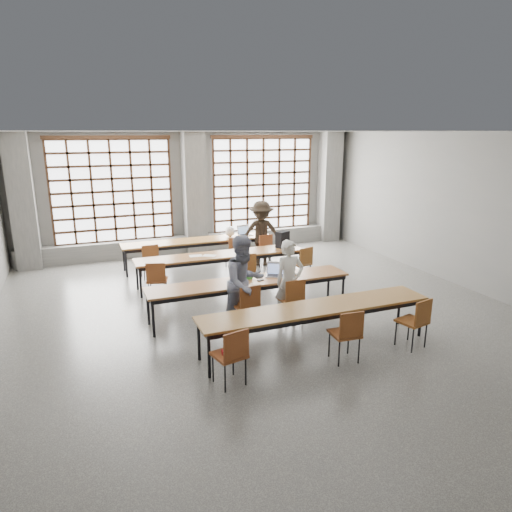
{
  "coord_description": "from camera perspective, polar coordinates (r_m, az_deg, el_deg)",
  "views": [
    {
      "loc": [
        -3.21,
        -7.76,
        3.49
      ],
      "look_at": [
        0.02,
        0.4,
        1.1
      ],
      "focal_mm": 32.0,
      "sensor_mm": 36.0,
      "label": 1
    }
  ],
  "objects": [
    {
      "name": "chair_front_right",
      "position": [
        8.55,
        4.56,
        -5.03
      ],
      "size": [
        0.43,
        0.43,
        0.88
      ],
      "color": "brown",
      "rests_on": "floor"
    },
    {
      "name": "window_right",
      "position": [
        14.36,
        0.89,
        8.9
      ],
      "size": [
        3.32,
        0.12,
        3.0
      ],
      "color": "white",
      "rests_on": "wall_back"
    },
    {
      "name": "student_back",
      "position": [
        12.19,
        0.69,
        2.84
      ],
      "size": [
        1.28,
        1.0,
        1.74
      ],
      "primitive_type": "imported",
      "rotation": [
        0.0,
        0.0,
        -0.36
      ],
      "color": "black",
      "rests_on": "floor"
    },
    {
      "name": "sill_ledge",
      "position": [
        13.84,
        -7.59,
        1.58
      ],
      "size": [
        9.8,
        0.35,
        0.5
      ],
      "primitive_type": "cube",
      "color": "#595856",
      "rests_on": "floor"
    },
    {
      "name": "phone",
      "position": [
        8.77,
        0.58,
        -3.04
      ],
      "size": [
        0.14,
        0.09,
        0.01
      ],
      "primitive_type": "cube",
      "rotation": [
        0.0,
        0.0,
        0.29
      ],
      "color": "black",
      "rests_on": "desk_row_c"
    },
    {
      "name": "column_mid",
      "position": [
        13.49,
        -7.73,
        7.71
      ],
      "size": [
        0.6,
        0.55,
        3.5
      ],
      "primitive_type": "cube",
      "color": "#595856",
      "rests_on": "floor"
    },
    {
      "name": "chair_back_left",
      "position": [
        11.38,
        -13.16,
        -0.2
      ],
      "size": [
        0.45,
        0.46,
        0.88
      ],
      "color": "brown",
      "rests_on": "floor"
    },
    {
      "name": "ceiling",
      "position": [
        8.4,
        0.9,
        15.32
      ],
      "size": [
        11.0,
        11.0,
        0.0
      ],
      "primitive_type": "plane",
      "rotation": [
        3.14,
        0.0,
        0.0
      ],
      "color": "silver",
      "rests_on": "floor"
    },
    {
      "name": "desk_row_d",
      "position": [
        7.59,
        7.58,
        -6.74
      ],
      "size": [
        4.0,
        0.7,
        0.73
      ],
      "color": "brown",
      "rests_on": "floor"
    },
    {
      "name": "wall_right",
      "position": [
        11.43,
        24.79,
        5.1
      ],
      "size": [
        0.0,
        11.0,
        11.0
      ],
      "primitive_type": "plane",
      "rotation": [
        1.57,
        0.0,
        -1.57
      ],
      "color": "slate",
      "rests_on": "floor"
    },
    {
      "name": "column_left",
      "position": [
        13.16,
        -27.18,
        5.99
      ],
      "size": [
        0.6,
        0.55,
        3.5
      ],
      "primitive_type": "cube",
      "color": "#595856",
      "rests_on": "floor"
    },
    {
      "name": "desk_row_b",
      "position": [
        10.72,
        -4.36,
        -0.07
      ],
      "size": [
        4.0,
        0.7,
        0.73
      ],
      "color": "brown",
      "rests_on": "floor"
    },
    {
      "name": "desk_row_a",
      "position": [
        12.2,
        -7.19,
        1.75
      ],
      "size": [
        4.0,
        0.7,
        0.73
      ],
      "color": "brown",
      "rests_on": "floor"
    },
    {
      "name": "student_female",
      "position": [
        8.21,
        -1.47,
        -3.35
      ],
      "size": [
        1.01,
        0.88,
        1.75
      ],
      "primitive_type": "imported",
      "rotation": [
        0.0,
        0.0,
        0.3
      ],
      "color": "navy",
      "rests_on": "floor"
    },
    {
      "name": "chair_back_right",
      "position": [
        12.15,
        0.96,
        1.19
      ],
      "size": [
        0.47,
        0.48,
        0.88
      ],
      "color": "brown",
      "rests_on": "floor"
    },
    {
      "name": "window_left",
      "position": [
        13.31,
        -17.48,
        7.71
      ],
      "size": [
        3.32,
        0.12,
        3.0
      ],
      "color": "white",
      "rests_on": "wall_back"
    },
    {
      "name": "chair_near_mid",
      "position": [
        7.25,
        11.35,
        -9.13
      ],
      "size": [
        0.45,
        0.45,
        0.88
      ],
      "color": "brown",
      "rests_on": "floor"
    },
    {
      "name": "backpack",
      "position": [
        11.26,
        3.33,
        2.09
      ],
      "size": [
        0.37,
        0.31,
        0.4
      ],
      "primitive_type": "cube",
      "rotation": [
        0.0,
        0.0,
        0.43
      ],
      "color": "black",
      "rests_on": "desk_row_b"
    },
    {
      "name": "mouse",
      "position": [
        9.14,
        4.87,
        -2.26
      ],
      "size": [
        0.1,
        0.07,
        0.04
      ],
      "primitive_type": "ellipsoid",
      "rotation": [
        0.0,
        0.0,
        0.1
      ],
      "color": "white",
      "rests_on": "desk_row_c"
    },
    {
      "name": "paper_sheet_a",
      "position": [
        10.6,
        -7.54,
        0.03
      ],
      "size": [
        0.32,
        0.24,
        0.0
      ],
      "primitive_type": "cube",
      "rotation": [
        0.0,
        0.0,
        -0.1
      ],
      "color": "white",
      "rests_on": "desk_row_b"
    },
    {
      "name": "wall_back",
      "position": [
        13.76,
        -8.01,
        7.85
      ],
      "size": [
        10.0,
        0.0,
        10.0
      ],
      "primitive_type": "plane",
      "rotation": [
        1.57,
        0.0,
        0.0
      ],
      "color": "slate",
      "rests_on": "floor"
    },
    {
      "name": "student_male",
      "position": [
        8.57,
        4.2,
        -3.18
      ],
      "size": [
        0.58,
        0.39,
        1.57
      ],
      "primitive_type": "imported",
      "rotation": [
        0.0,
        0.0,
        0.02
      ],
      "color": "silver",
      "rests_on": "floor"
    },
    {
      "name": "floor",
      "position": [
        9.1,
        0.81,
        -7.31
      ],
      "size": [
        11.0,
        11.0,
        0.0
      ],
      "primitive_type": "plane",
      "color": "#484845",
      "rests_on": "ground"
    },
    {
      "name": "chair_mid_left",
      "position": [
        9.82,
        -12.31,
        -2.61
      ],
      "size": [
        0.52,
        0.52,
        0.88
      ],
      "color": "brown",
      "rests_on": "floor"
    },
    {
      "name": "paper_sheet_b",
      "position": [
        10.58,
        -5.84,
        0.06
      ],
      "size": [
        0.36,
        0.34,
        0.0
      ],
      "primitive_type": "cube",
      "rotation": [
        0.0,
        0.0,
        -0.58
      ],
      "color": "white",
      "rests_on": "desk_row_b"
    },
    {
      "name": "chair_front_left",
      "position": [
        8.21,
        -1.09,
        -5.84
      ],
      "size": [
        0.46,
        0.46,
        0.88
      ],
      "color": "maroon",
      "rests_on": "floor"
    },
    {
      "name": "column_right",
      "position": [
        15.2,
        9.13,
        8.5
      ],
      "size": [
        0.6,
        0.55,
        3.5
      ],
      "primitive_type": "cube",
      "color": "#595856",
      "rests_on": "floor"
    },
    {
      "name": "laptop_front",
      "position": [
        9.08,
        2.44,
        -2.06
      ],
      "size": [
        0.46,
        0.44,
        0.26
      ],
      "color": "#B6B6BB",
      "rests_on": "desk_row_c"
    },
    {
      "name": "laptop_back",
      "position": [
        12.67,
        -1.44,
        2.95
      ],
      "size": [
        0.4,
        0.35,
        0.26
      ],
      "color": "silver",
      "rests_on": "desk_row_a"
    },
    {
      "name": "red_pouch",
      "position": [
        6.57,
        -3.4,
        -11.85
      ],
      "size": [
        0.21,
        0.09,
        0.06
      ],
      "primitive_type": "cube",
      "rotation": [
        0.0,
        0.0,
        -0.07
      ],
      "color": "#B1151A",
      "rests_on": "chair_near_left"
    },
    {
      "name": "plastic_bag",
      "position": [
        12.45,
        -3.26,
        3.1
      ],
      "size": [
        0.32,
        0.3,
        0.29
      ],
      "primitive_type": "ellipsoid",
      "rotation": [
        0.0,
        0.0,
        0.42
      ],
      "color": "white",
      "rests_on": "desk_row_a"
    },
    {
      "name": "green_box",
      "position": [
        8.84,
        -1.24,
        -2.65
      ],
      "size": [
        0.26,
        0.13,
        0.09
      ],
      "primitive_type": "cube",
      "rotation": [
        0.0,
        0.0,
        0.19
      ],
      "color": "green",
      "rests_on": "desk_row_c"
    },
    {
      "name": "chair_mid_right",
      "position": [
        10.87,
        5.85,
        -0.59
      ],
      "size": [
        0.52,
        0.52,
        0.88
      ],
      "color": "brown",
      "rests_on": "floor"
    },
    {
      "name": "chair_near_left",
      "position": [
        6.5,
        -3.04,
        -11.83
      ],
      "size": [
        0.5,
        0.51,
        0.88
      ],
      "color": "maroon",
      "rests_on": "floor"
    },
    {
      "name": "chair_near_right",
      "position": [
        8.0,
        19.41,
        -7.33
      ],
      "size": [
        0.5,
        0.51,
        0.88
      ],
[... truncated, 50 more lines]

